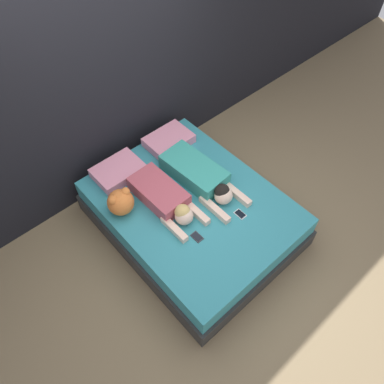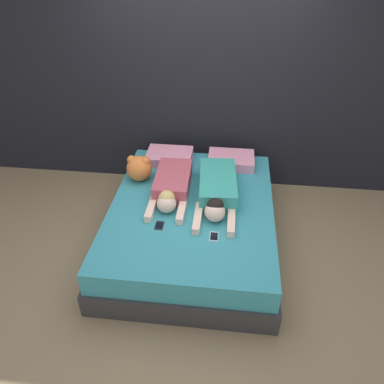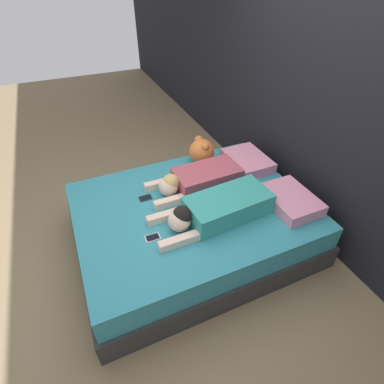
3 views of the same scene
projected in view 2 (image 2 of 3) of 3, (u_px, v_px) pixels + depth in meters
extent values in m
plane|color=#7F6B4C|center=(192.00, 240.00, 4.03)|extent=(12.00, 12.00, 0.00)
cube|color=black|center=(204.00, 83.00, 4.28)|extent=(12.00, 0.06, 2.60)
cube|color=#2D2D2D|center=(192.00, 231.00, 3.96)|extent=(1.68, 2.15, 0.24)
cube|color=teal|center=(192.00, 213.00, 3.82)|extent=(1.62, 2.09, 0.24)
cube|color=pink|center=(169.00, 157.00, 4.42)|extent=(0.53, 0.39, 0.11)
cube|color=pink|center=(231.00, 160.00, 4.36)|extent=(0.53, 0.39, 0.11)
cube|color=#B24C59|center=(173.00, 181.00, 3.94)|extent=(0.37, 0.65, 0.18)
sphere|color=beige|center=(167.00, 203.00, 3.61)|extent=(0.19, 0.19, 0.19)
sphere|color=#D8B266|center=(167.00, 198.00, 3.60)|extent=(0.16, 0.16, 0.16)
cube|color=beige|center=(151.00, 208.00, 3.64)|extent=(0.07, 0.35, 0.07)
cube|color=beige|center=(182.00, 211.00, 3.61)|extent=(0.07, 0.35, 0.07)
cube|color=teal|center=(218.00, 184.00, 3.87)|extent=(0.42, 0.77, 0.20)
sphere|color=beige|center=(215.00, 212.00, 3.50)|extent=(0.19, 0.19, 0.19)
sphere|color=black|center=(215.00, 207.00, 3.49)|extent=(0.17, 0.17, 0.17)
cube|color=beige|center=(198.00, 218.00, 3.52)|extent=(0.07, 0.41, 0.07)
cube|color=beige|center=(231.00, 221.00, 3.49)|extent=(0.07, 0.41, 0.07)
cube|color=#2D2D33|center=(159.00, 226.00, 3.48)|extent=(0.08, 0.12, 0.01)
cube|color=black|center=(159.00, 225.00, 3.48)|extent=(0.07, 0.10, 0.00)
cube|color=silver|center=(214.00, 237.00, 3.35)|extent=(0.08, 0.12, 0.01)
cube|color=black|center=(214.00, 236.00, 3.35)|extent=(0.07, 0.10, 0.00)
sphere|color=orange|center=(139.00, 168.00, 4.05)|extent=(0.28, 0.28, 0.28)
sphere|color=orange|center=(132.00, 160.00, 4.00)|extent=(0.10, 0.10, 0.10)
sphere|color=orange|center=(145.00, 161.00, 3.98)|extent=(0.10, 0.10, 0.10)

